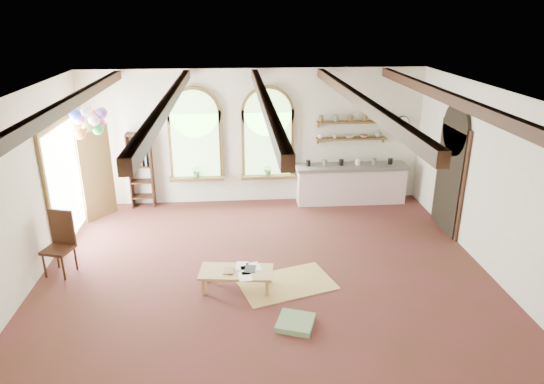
{
  "coord_description": "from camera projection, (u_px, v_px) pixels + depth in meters",
  "views": [
    {
      "loc": [
        -0.5,
        -7.7,
        4.46
      ],
      "look_at": [
        0.17,
        0.6,
        1.3
      ],
      "focal_mm": 32.0,
      "sensor_mm": 36.0,
      "label": 1
    }
  ],
  "objects": [
    {
      "name": "wall_shelf_lower",
      "position": [
        351.0,
        139.0,
        11.57
      ],
      "size": [
        1.7,
        0.24,
        0.04
      ],
      "primitive_type": "cube",
      "color": "brown",
      "rests_on": "wall_back"
    },
    {
      "name": "floor",
      "position": [
        265.0,
        271.0,
        8.8
      ],
      "size": [
        8.0,
        8.0,
        0.0
      ],
      "primitive_type": "plane",
      "color": "#5B2527",
      "rests_on": "ground"
    },
    {
      "name": "left_doorway",
      "position": [
        64.0,
        184.0,
        9.77
      ],
      "size": [
        0.1,
        1.9,
        2.5
      ],
      "primitive_type": "cube",
      "color": "brown",
      "rests_on": "floor"
    },
    {
      "name": "side_chair",
      "position": [
        60.0,
        256.0,
        8.61
      ],
      "size": [
        0.57,
        0.57,
        1.16
      ],
      "color": "#371D11",
      "rests_on": "floor"
    },
    {
      "name": "water_jug_b",
      "position": [
        393.0,
        190.0,
        11.93
      ],
      "size": [
        0.33,
        0.33,
        0.65
      ],
      "color": "#568AB8",
      "rests_on": "floor"
    },
    {
      "name": "shelf_vase",
      "position": [
        378.0,
        133.0,
        11.58
      ],
      "size": [
        0.18,
        0.18,
        0.19
      ],
      "primitive_type": "imported",
      "color": "slate",
      "rests_on": "wall_shelf_lower"
    },
    {
      "name": "window_left",
      "position": [
        195.0,
        138.0,
        11.3
      ],
      "size": [
        1.3,
        0.28,
        2.2
      ],
      "color": "brown",
      "rests_on": "floor"
    },
    {
      "name": "shelf_bowl_a",
      "position": [
        349.0,
        137.0,
        11.55
      ],
      "size": [
        0.22,
        0.22,
        0.05
      ],
      "primitive_type": "imported",
      "color": "beige",
      "rests_on": "wall_shelf_lower"
    },
    {
      "name": "floor_mat",
      "position": [
        287.0,
        284.0,
        8.37
      ],
      "size": [
        1.8,
        1.4,
        0.02
      ],
      "primitive_type": "cube",
      "rotation": [
        0.0,
        0.0,
        0.3
      ],
      "color": "tan",
      "rests_on": "floor"
    },
    {
      "name": "wall_shelf_upper",
      "position": [
        352.0,
        122.0,
        11.43
      ],
      "size": [
        1.7,
        0.24,
        0.04
      ],
      "primitive_type": "cube",
      "color": "brown",
      "rests_on": "wall_back"
    },
    {
      "name": "kitchen_counter",
      "position": [
        351.0,
        183.0,
        11.78
      ],
      "size": [
        2.68,
        0.62,
        0.94
      ],
      "color": "beige",
      "rests_on": "floor"
    },
    {
      "name": "shelf_cup_a",
      "position": [
        320.0,
        136.0,
        11.49
      ],
      "size": [
        0.12,
        0.1,
        0.1
      ],
      "primitive_type": "imported",
      "color": "white",
      "rests_on": "wall_shelf_lower"
    },
    {
      "name": "bookshelf",
      "position": [
        141.0,
        170.0,
        11.37
      ],
      "size": [
        0.53,
        0.32,
        1.8
      ],
      "color": "#371D11",
      "rests_on": "floor"
    },
    {
      "name": "wall_clock",
      "position": [
        403.0,
        123.0,
        11.6
      ],
      "size": [
        0.32,
        0.04,
        0.32
      ],
      "primitive_type": "cylinder",
      "rotation": [
        1.57,
        0.0,
        0.0
      ],
      "color": "black",
      "rests_on": "wall_back"
    },
    {
      "name": "potted_plant_right",
      "position": [
        268.0,
        169.0,
        11.61
      ],
      "size": [
        0.27,
        0.23,
        0.3
      ],
      "primitive_type": "imported",
      "color": "#598C4C",
      "rests_on": "window_right"
    },
    {
      "name": "shelf_cup_b",
      "position": [
        335.0,
        136.0,
        11.51
      ],
      "size": [
        0.1,
        0.1,
        0.09
      ],
      "primitive_type": "imported",
      "color": "beige",
      "rests_on": "wall_shelf_lower"
    },
    {
      "name": "balloon_cluster",
      "position": [
        88.0,
        121.0,
        9.67
      ],
      "size": [
        0.85,
        0.85,
        1.14
      ],
      "color": "white",
      "rests_on": "floor"
    },
    {
      "name": "coffee_table",
      "position": [
        236.0,
        273.0,
        8.12
      ],
      "size": [
        1.28,
        0.71,
        0.35
      ],
      "color": "#AA7E4E",
      "rests_on": "floor"
    },
    {
      "name": "floor_cushion",
      "position": [
        296.0,
        323.0,
        7.27
      ],
      "size": [
        0.67,
        0.67,
        0.09
      ],
      "primitive_type": "cube",
      "rotation": [
        0.0,
        0.0,
        -0.34
      ],
      "color": "#6E9164",
      "rests_on": "floor"
    },
    {
      "name": "water_jug_a",
      "position": [
        382.0,
        190.0,
        11.91
      ],
      "size": [
        0.33,
        0.33,
        0.64
      ],
      "color": "#568AB8",
      "rests_on": "floor"
    },
    {
      "name": "window_right",
      "position": [
        268.0,
        136.0,
        11.43
      ],
      "size": [
        1.3,
        0.28,
        2.2
      ],
      "color": "brown",
      "rests_on": "floor"
    },
    {
      "name": "right_doorway",
      "position": [
        449.0,
        181.0,
        10.1
      ],
      "size": [
        0.1,
        1.3,
        2.4
      ],
      "primitive_type": "cube",
      "color": "black",
      "rests_on": "floor"
    },
    {
      "name": "ceiling_beams",
      "position": [
        264.0,
        100.0,
        7.7
      ],
      "size": [
        6.2,
        6.8,
        0.18
      ],
      "primitive_type": null,
      "color": "#371D11",
      "rests_on": "ceiling"
    },
    {
      "name": "potted_plant_left",
      "position": [
        197.0,
        171.0,
        11.48
      ],
      "size": [
        0.27,
        0.23,
        0.3
      ],
      "primitive_type": "imported",
      "color": "#598C4C",
      "rests_on": "window_left"
    },
    {
      "name": "shelf_bowl_b",
      "position": [
        364.0,
        136.0,
        11.57
      ],
      "size": [
        0.2,
        0.2,
        0.06
      ],
      "primitive_type": "imported",
      "color": "#8C664C",
      "rests_on": "wall_shelf_lower"
    },
    {
      "name": "table_book",
      "position": [
        224.0,
        271.0,
        8.09
      ],
      "size": [
        0.19,
        0.26,
        0.02
      ],
      "primitive_type": "imported",
      "rotation": [
        0.0,
        0.0,
        -0.1
      ],
      "color": "olive",
      "rests_on": "coffee_table"
    },
    {
      "name": "tablet",
      "position": [
        250.0,
        269.0,
        8.15
      ],
      "size": [
        0.21,
        0.28,
        0.01
      ],
      "primitive_type": "cube",
      "rotation": [
        0.0,
        0.0,
        -0.12
      ],
      "color": "black",
      "rests_on": "coffee_table"
    }
  ]
}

